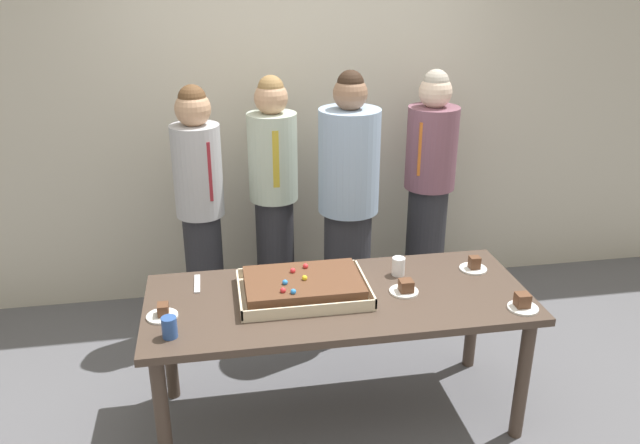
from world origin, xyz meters
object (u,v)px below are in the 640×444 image
(party_table, at_px, (338,311))
(drink_cup_middle, at_px, (169,327))
(plated_slice_near_right, at_px, (474,266))
(plated_slice_near_left, at_px, (405,288))
(person_serving_front, at_px, (200,207))
(person_striped_tie_right, at_px, (429,188))
(person_green_shirt_behind, at_px, (348,206))
(drink_cup_nearest, at_px, (398,266))
(person_far_right_suit, at_px, (274,197))
(sheet_cake, at_px, (303,287))
(plated_slice_far_left, at_px, (163,313))
(cake_server_utensil, at_px, (197,284))
(plated_slice_far_right, at_px, (523,303))

(party_table, bearing_deg, drink_cup_middle, -163.62)
(plated_slice_near_right, bearing_deg, plated_slice_near_left, -157.41)
(person_serving_front, xyz_separation_m, person_striped_tie_right, (1.54, 0.11, -0.00))
(person_green_shirt_behind, bearing_deg, drink_cup_middle, -17.20)
(plated_slice_near_left, relative_size, drink_cup_middle, 1.50)
(drink_cup_nearest, relative_size, person_far_right_suit, 0.06)
(plated_slice_near_left, xyz_separation_m, drink_cup_nearest, (0.02, 0.20, 0.03))
(sheet_cake, distance_m, plated_slice_near_right, 0.97)
(person_striped_tie_right, xyz_separation_m, person_far_right_suit, (-1.07, 0.01, 0.00))
(plated_slice_far_left, bearing_deg, plated_slice_near_right, 7.56)
(party_table, relative_size, plated_slice_near_left, 12.97)
(party_table, distance_m, plated_slice_near_right, 0.82)
(party_table, distance_m, person_serving_front, 1.25)
(drink_cup_nearest, bearing_deg, person_serving_front, 140.88)
(plated_slice_near_right, distance_m, person_striped_tie_right, 0.98)
(drink_cup_middle, height_order, cake_server_utensil, drink_cup_middle)
(sheet_cake, height_order, plated_slice_far_left, sheet_cake)
(plated_slice_far_right, bearing_deg, person_green_shirt_behind, 118.94)
(plated_slice_far_right, height_order, person_far_right_suit, person_far_right_suit)
(plated_slice_far_left, distance_m, person_far_right_suit, 1.37)
(person_striped_tie_right, bearing_deg, plated_slice_near_right, 39.54)
(cake_server_utensil, relative_size, person_striped_tie_right, 0.12)
(plated_slice_far_right, xyz_separation_m, person_far_right_suit, (-1.07, 1.42, 0.11))
(plated_slice_far_left, height_order, person_far_right_suit, person_far_right_suit)
(drink_cup_middle, bearing_deg, plated_slice_near_right, 14.10)
(plated_slice_near_left, xyz_separation_m, drink_cup_middle, (-1.17, -0.22, 0.03))
(plated_slice_far_right, distance_m, person_striped_tie_right, 1.42)
(sheet_cake, xyz_separation_m, plated_slice_near_right, (0.97, 0.12, -0.02))
(person_far_right_suit, bearing_deg, plated_slice_far_left, -30.59)
(plated_slice_near_left, height_order, person_green_shirt_behind, person_green_shirt_behind)
(plated_slice_far_left, bearing_deg, party_table, 3.73)
(drink_cup_middle, height_order, person_serving_front, person_serving_front)
(plated_slice_near_left, bearing_deg, plated_slice_far_left, -178.43)
(plated_slice_far_right, bearing_deg, person_far_right_suit, 126.91)
(person_striped_tie_right, bearing_deg, drink_cup_middle, -7.22)
(plated_slice_far_left, height_order, person_striped_tie_right, person_striped_tie_right)
(plated_slice_near_left, relative_size, plated_slice_far_left, 1.00)
(sheet_cake, relative_size, plated_slice_far_right, 4.37)
(sheet_cake, bearing_deg, plated_slice_far_right, -17.37)
(plated_slice_far_right, xyz_separation_m, person_striped_tie_right, (-0.00, 1.41, 0.11))
(sheet_cake, relative_size, plated_slice_near_right, 4.37)
(drink_cup_nearest, height_order, person_striped_tie_right, person_striped_tie_right)
(sheet_cake, bearing_deg, drink_cup_nearest, 13.63)
(plated_slice_near_left, xyz_separation_m, plated_slice_far_right, (0.52, -0.26, 0.00))
(plated_slice_near_left, xyz_separation_m, person_far_right_suit, (-0.55, 1.16, 0.12))
(plated_slice_near_right, xyz_separation_m, plated_slice_far_right, (0.07, -0.44, 0.00))
(drink_cup_middle, xyz_separation_m, person_far_right_suit, (0.62, 1.38, 0.09))
(drink_cup_nearest, bearing_deg, plated_slice_far_right, -42.55)
(plated_slice_far_right, height_order, drink_cup_middle, drink_cup_middle)
(cake_server_utensil, xyz_separation_m, person_striped_tie_right, (1.57, 0.89, 0.13))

